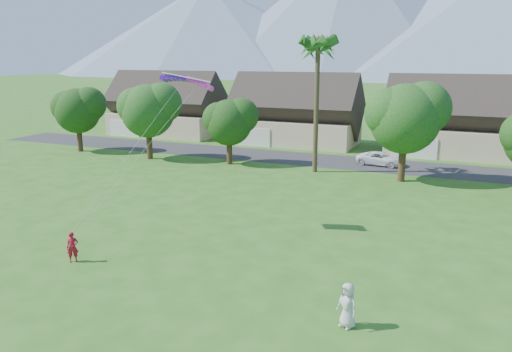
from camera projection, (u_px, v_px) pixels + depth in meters
The scene contains 10 objects.
ground at pixel (161, 314), 21.04m from camera, with size 500.00×500.00×0.00m, color #2D6019.
street at pixel (349, 163), 51.37m from camera, with size 90.00×7.00×0.01m, color #2D2D30.
kite_flyer at pixel (72, 247), 26.21m from camera, with size 0.60×0.39×1.64m, color #A81325.
watcher at pixel (347, 305), 19.81m from camera, with size 0.92×0.60×1.87m, color silver.
parked_car at pixel (381, 159), 49.98m from camera, with size 2.18×4.72×1.31m, color white.
mountain_ridge at pixel (481, 19), 242.17m from camera, with size 540.00×240.00×70.00m.
houses_row at pixel (372, 120), 58.40m from camera, with size 72.75×8.19×8.86m.
tree_row at pixel (323, 121), 45.26m from camera, with size 62.27×6.67×8.45m.
fan_palm at pixel (318, 43), 44.51m from camera, with size 3.00×3.00×13.80m.
parafoil_kite at pixel (188, 79), 29.45m from camera, with size 3.27×1.39×0.50m.
Camera 1 is at (11.31, -15.94, 10.52)m, focal length 35.00 mm.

